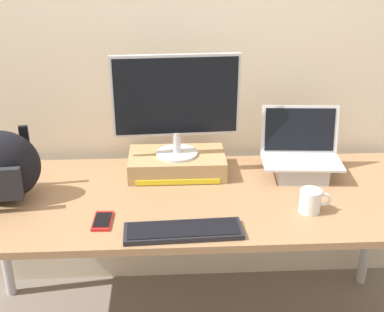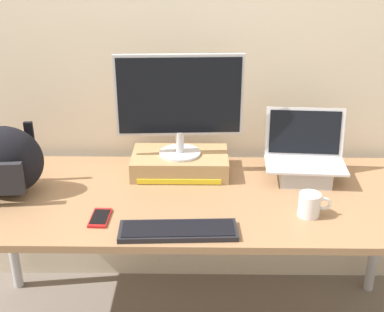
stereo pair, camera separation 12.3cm
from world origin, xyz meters
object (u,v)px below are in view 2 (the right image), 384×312
(desktop_monitor, at_px, (179,102))
(messenger_backpack, at_px, (5,161))
(coffee_mug, at_px, (310,205))
(toner_box_yellow, at_px, (180,163))
(cell_phone, at_px, (100,218))
(open_laptop, at_px, (304,165))
(external_keyboard, at_px, (178,230))

(desktop_monitor, height_order, messenger_backpack, desktop_monitor)
(desktop_monitor, xyz_separation_m, messenger_backpack, (-0.72, -0.21, -0.19))
(desktop_monitor, distance_m, coffee_mug, 0.70)
(toner_box_yellow, relative_size, coffee_mug, 3.42)
(desktop_monitor, bearing_deg, cell_phone, -128.45)
(toner_box_yellow, relative_size, cell_phone, 3.15)
(open_laptop, relative_size, coffee_mug, 2.85)
(desktop_monitor, relative_size, external_keyboard, 1.26)
(open_laptop, bearing_deg, external_keyboard, -136.22)
(toner_box_yellow, bearing_deg, external_keyboard, -88.86)
(open_laptop, bearing_deg, messenger_backpack, -169.15)
(desktop_monitor, xyz_separation_m, external_keyboard, (0.01, -0.51, -0.33))
(external_keyboard, relative_size, messenger_backpack, 1.33)
(open_laptop, bearing_deg, desktop_monitor, 178.53)
(open_laptop, distance_m, coffee_mug, 0.33)
(desktop_monitor, distance_m, cell_phone, 0.61)
(toner_box_yellow, distance_m, cell_phone, 0.51)
(toner_box_yellow, bearing_deg, messenger_backpack, -163.68)
(open_laptop, xyz_separation_m, external_keyboard, (-0.55, -0.46, -0.05))
(toner_box_yellow, xyz_separation_m, messenger_backpack, (-0.72, -0.21, 0.10))
(desktop_monitor, relative_size, coffee_mug, 4.37)
(toner_box_yellow, xyz_separation_m, coffee_mug, (0.52, -0.37, 0.00))
(toner_box_yellow, distance_m, open_laptop, 0.56)
(external_keyboard, bearing_deg, open_laptop, 37.57)
(toner_box_yellow, distance_m, coffee_mug, 0.64)
(messenger_backpack, distance_m, cell_phone, 0.49)
(coffee_mug, bearing_deg, external_keyboard, -165.20)
(external_keyboard, distance_m, messenger_backpack, 0.80)
(toner_box_yellow, bearing_deg, coffee_mug, -35.85)
(messenger_backpack, distance_m, coffee_mug, 1.25)
(toner_box_yellow, height_order, open_laptop, open_laptop)
(toner_box_yellow, height_order, messenger_backpack, messenger_backpack)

